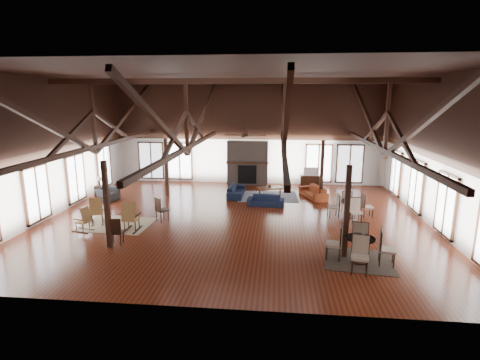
# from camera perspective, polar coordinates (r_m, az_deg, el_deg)

# --- Properties ---
(floor) EXTENTS (16.00, 16.00, 0.00)m
(floor) POSITION_cam_1_polar(r_m,az_deg,el_deg) (16.18, -0.77, -5.94)
(floor) COLOR maroon
(floor) RESTS_ON ground
(ceiling) EXTENTS (16.00, 14.00, 0.02)m
(ceiling) POSITION_cam_1_polar(r_m,az_deg,el_deg) (15.37, -0.83, 15.79)
(ceiling) COLOR black
(ceiling) RESTS_ON wall_back
(wall_back) EXTENTS (16.00, 0.02, 6.00)m
(wall_back) POSITION_cam_1_polar(r_m,az_deg,el_deg) (22.42, 1.25, 7.07)
(wall_back) COLOR silver
(wall_back) RESTS_ON floor
(wall_front) EXTENTS (16.00, 0.02, 6.00)m
(wall_front) POSITION_cam_1_polar(r_m,az_deg,el_deg) (8.69, -6.05, -1.64)
(wall_front) COLOR silver
(wall_front) RESTS_ON floor
(wall_left) EXTENTS (0.02, 14.00, 6.00)m
(wall_left) POSITION_cam_1_polar(r_m,az_deg,el_deg) (18.22, -26.75, 4.49)
(wall_left) COLOR silver
(wall_left) RESTS_ON floor
(wall_right) EXTENTS (0.02, 14.00, 6.00)m
(wall_right) POSITION_cam_1_polar(r_m,az_deg,el_deg) (16.61, 27.85, 3.73)
(wall_right) COLOR silver
(wall_right) RESTS_ON floor
(roof_truss) EXTENTS (15.60, 14.07, 3.14)m
(roof_truss) POSITION_cam_1_polar(r_m,az_deg,el_deg) (15.39, -0.81, 8.44)
(roof_truss) COLOR black
(roof_truss) RESTS_ON wall_back
(post_grid) EXTENTS (8.16, 7.16, 3.05)m
(post_grid) POSITION_cam_1_polar(r_m,az_deg,el_deg) (15.76, -0.78, -0.67)
(post_grid) COLOR black
(post_grid) RESTS_ON floor
(fireplace) EXTENTS (2.50, 0.69, 2.60)m
(fireplace) POSITION_cam_1_polar(r_m,az_deg,el_deg) (22.32, 1.16, 2.61)
(fireplace) COLOR #695A50
(fireplace) RESTS_ON floor
(ceiling_fan) EXTENTS (1.60, 1.60, 0.75)m
(ceiling_fan) POSITION_cam_1_polar(r_m,az_deg,el_deg) (14.37, 0.73, 6.98)
(ceiling_fan) COLOR black
(ceiling_fan) RESTS_ON roof_truss
(sofa_navy_front) EXTENTS (1.79, 0.83, 0.51)m
(sofa_navy_front) POSITION_cam_1_polar(r_m,az_deg,el_deg) (18.07, 3.95, -3.14)
(sofa_navy_front) COLOR #141D38
(sofa_navy_front) RESTS_ON floor
(sofa_navy_left) EXTENTS (1.99, 0.81, 0.58)m
(sofa_navy_left) POSITION_cam_1_polar(r_m,az_deg,el_deg) (19.74, -0.58, -1.67)
(sofa_navy_left) COLOR black
(sofa_navy_left) RESTS_ON floor
(sofa_orange) EXTENTS (2.15, 1.42, 0.59)m
(sofa_orange) POSITION_cam_1_polar(r_m,az_deg,el_deg) (19.86, 11.12, -1.80)
(sofa_orange) COLOR brown
(sofa_orange) RESTS_ON floor
(coffee_table) EXTENTS (1.42, 1.03, 0.49)m
(coffee_table) POSITION_cam_1_polar(r_m,az_deg,el_deg) (19.72, 4.57, -1.28)
(coffee_table) COLOR #5C301B
(coffee_table) RESTS_ON floor
(vase) EXTENTS (0.19, 0.19, 0.19)m
(vase) POSITION_cam_1_polar(r_m,az_deg,el_deg) (19.64, 4.54, -0.89)
(vase) COLOR #B2B2B2
(vase) RESTS_ON coffee_table
(armchair) EXTENTS (1.13, 1.04, 0.63)m
(armchair) POSITION_cam_1_polar(r_m,az_deg,el_deg) (20.21, -19.47, -1.99)
(armchair) COLOR #27272A
(armchair) RESTS_ON floor
(side_table_lamp) EXTENTS (0.44, 0.44, 1.13)m
(side_table_lamp) POSITION_cam_1_polar(r_m,az_deg,el_deg) (21.02, -20.55, -1.21)
(side_table_lamp) COLOR black
(side_table_lamp) RESTS_ON floor
(rocking_chair_a) EXTENTS (0.79, 0.99, 1.13)m
(rocking_chair_a) POSITION_cam_1_polar(r_m,az_deg,el_deg) (16.51, -21.04, -4.48)
(rocking_chair_a) COLOR #9C6C3B
(rocking_chair_a) RESTS_ON floor
(rocking_chair_b) EXTENTS (0.53, 0.94, 1.20)m
(rocking_chair_b) POSITION_cam_1_polar(r_m,az_deg,el_deg) (15.16, -16.39, -5.50)
(rocking_chair_b) COLOR #9C6C3B
(rocking_chair_b) RESTS_ON floor
(rocking_chair_c) EXTENTS (0.83, 0.57, 0.98)m
(rocking_chair_c) POSITION_cam_1_polar(r_m,az_deg,el_deg) (15.79, -22.66, -5.65)
(rocking_chair_c) COLOR #9C6C3B
(rocking_chair_c) RESTS_ON floor
(side_chair_a) EXTENTS (0.62, 0.62, 1.04)m
(side_chair_a) POSITION_cam_1_polar(r_m,az_deg,el_deg) (16.02, -12.10, -4.15)
(side_chair_a) COLOR black
(side_chair_a) RESTS_ON floor
(side_chair_b) EXTENTS (0.48, 0.48, 1.01)m
(side_chair_b) POSITION_cam_1_polar(r_m,az_deg,el_deg) (13.90, -18.42, -7.18)
(side_chair_b) COLOR black
(side_chair_b) RESTS_ON floor
(cafe_table_near) EXTENTS (2.19, 2.19, 1.12)m
(cafe_table_near) POSITION_cam_1_polar(r_m,az_deg,el_deg) (12.55, 17.81, -9.42)
(cafe_table_near) COLOR black
(cafe_table_near) RESTS_ON floor
(cafe_table_far) EXTENTS (2.00, 2.00, 1.03)m
(cafe_table_far) POSITION_cam_1_polar(r_m,az_deg,el_deg) (16.95, 16.48, -3.79)
(cafe_table_far) COLOR black
(cafe_table_far) RESTS_ON floor
(cup_near) EXTENTS (0.14, 0.14, 0.11)m
(cup_near) POSITION_cam_1_polar(r_m,az_deg,el_deg) (12.51, 18.28, -8.05)
(cup_near) COLOR #B2B2B2
(cup_near) RESTS_ON cafe_table_near
(cup_far) EXTENTS (0.16, 0.16, 0.11)m
(cup_far) POSITION_cam_1_polar(r_m,az_deg,el_deg) (16.82, 16.62, -2.94)
(cup_far) COLOR #B2B2B2
(cup_far) RESTS_ON cafe_table_far
(tv_console) EXTENTS (1.18, 0.44, 0.59)m
(tv_console) POSITION_cam_1_polar(r_m,az_deg,el_deg) (22.61, 10.71, -0.05)
(tv_console) COLOR black
(tv_console) RESTS_ON floor
(television) EXTENTS (0.88, 0.18, 0.50)m
(television) POSITION_cam_1_polar(r_m,az_deg,el_deg) (22.50, 10.78, 1.31)
(television) COLOR #B2B2B2
(television) RESTS_ON tv_console
(rug_tan) EXTENTS (2.89, 2.34, 0.01)m
(rug_tan) POSITION_cam_1_polar(r_m,az_deg,el_deg) (16.31, -18.18, -6.41)
(rug_tan) COLOR #C6AC8A
(rug_tan) RESTS_ON floor
(rug_navy) EXTENTS (3.16, 2.43, 0.01)m
(rug_navy) POSITION_cam_1_polar(r_m,az_deg,el_deg) (19.80, 4.27, -2.51)
(rug_navy) COLOR #182145
(rug_navy) RESTS_ON floor
(rug_dark) EXTENTS (2.37, 2.20, 0.01)m
(rug_dark) POSITION_cam_1_polar(r_m,az_deg,el_deg) (12.85, 17.67, -11.56)
(rug_dark) COLOR black
(rug_dark) RESTS_ON floor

